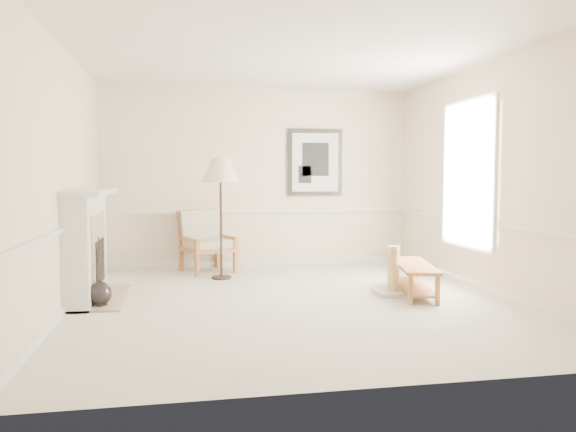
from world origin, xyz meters
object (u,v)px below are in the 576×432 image
(armchair, at_px, (205,238))
(bench, at_px, (414,274))
(scratching_post, at_px, (393,280))
(floor_vase, at_px, (99,295))
(floor_lamp, at_px, (221,174))

(armchair, height_order, bench, armchair)
(bench, bearing_deg, scratching_post, -179.47)
(floor_vase, xyz_separation_m, scratching_post, (3.48, 0.03, 0.05))
(floor_vase, bearing_deg, armchair, 60.86)
(floor_vase, relative_size, floor_lamp, 0.46)
(scratching_post, bearing_deg, armchair, 134.66)
(armchair, distance_m, bench, 3.36)
(floor_vase, relative_size, bench, 0.58)
(bench, bearing_deg, floor_lamp, 146.33)
(floor_vase, xyz_separation_m, floor_lamp, (1.47, 1.56, 1.36))
(bench, xyz_separation_m, scratching_post, (-0.27, -0.00, -0.06))
(armchair, height_order, floor_lamp, floor_lamp)
(armchair, bearing_deg, bench, -63.76)
(armchair, relative_size, scratching_post, 1.58)
(armchair, bearing_deg, floor_lamp, -95.96)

